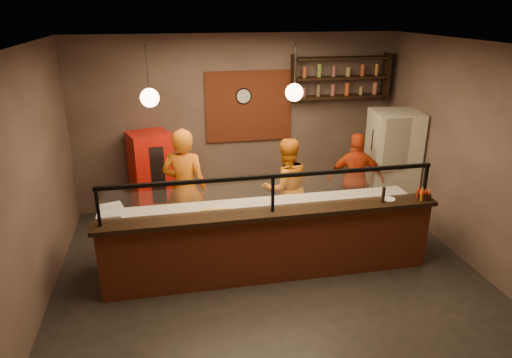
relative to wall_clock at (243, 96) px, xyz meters
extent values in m
plane|color=black|center=(-0.10, -2.46, -2.10)|extent=(6.00, 6.00, 0.00)
plane|color=#37322B|center=(-0.10, -2.46, 1.10)|extent=(6.00, 6.00, 0.00)
plane|color=#6B584E|center=(-0.10, 0.04, -0.50)|extent=(6.00, 0.00, 6.00)
plane|color=#6B584E|center=(-3.10, -2.46, -0.50)|extent=(0.00, 5.00, 5.00)
plane|color=#6B584E|center=(2.90, -2.46, -0.50)|extent=(0.00, 5.00, 5.00)
plane|color=#6B584E|center=(-0.10, -4.96, -0.50)|extent=(6.00, 0.00, 6.00)
cube|color=#973E21|center=(0.10, 0.01, -0.20)|extent=(1.60, 0.04, 1.30)
cube|color=#973E21|center=(-0.10, -2.76, -1.60)|extent=(4.60, 0.25, 1.00)
cube|color=black|center=(-0.10, -2.76, -1.07)|extent=(4.70, 0.37, 0.06)
cube|color=gray|center=(-0.10, -2.26, -1.68)|extent=(4.60, 0.75, 0.85)
cube|color=silver|center=(-0.10, -2.26, -1.23)|extent=(4.60, 0.75, 0.05)
cube|color=white|center=(-0.10, -2.76, -0.79)|extent=(4.40, 0.02, 0.50)
cube|color=black|center=(-0.10, -2.76, -0.54)|extent=(4.50, 0.05, 0.05)
cube|color=black|center=(-2.32, -2.76, -0.79)|extent=(0.04, 0.04, 0.50)
cube|color=black|center=(-0.10, -2.76, -0.79)|extent=(0.04, 0.04, 0.50)
cube|color=black|center=(2.12, -2.76, -0.79)|extent=(0.04, 0.04, 0.50)
cube|color=black|center=(1.80, -0.14, -0.05)|extent=(1.80, 0.28, 0.04)
cube|color=black|center=(1.80, -0.14, 0.30)|extent=(1.80, 0.28, 0.04)
cube|color=black|center=(1.80, -0.14, 0.65)|extent=(1.80, 0.28, 0.04)
cube|color=black|center=(0.90, -0.14, 0.30)|extent=(0.04, 0.28, 0.85)
cube|color=black|center=(2.70, -0.14, 0.30)|extent=(0.04, 0.28, 0.85)
cylinder|color=black|center=(0.00, 0.00, 0.00)|extent=(0.30, 0.04, 0.30)
cylinder|color=black|center=(-1.60, -2.26, 0.80)|extent=(0.01, 0.01, 0.60)
sphere|color=#FFB98C|center=(-1.60, -2.26, 0.45)|extent=(0.24, 0.24, 0.24)
cylinder|color=black|center=(0.30, -2.26, 0.80)|extent=(0.01, 0.01, 0.60)
sphere|color=#FFB98C|center=(0.30, -2.26, 0.45)|extent=(0.24, 0.24, 0.24)
imported|color=orange|center=(-1.20, -1.47, -1.14)|extent=(0.81, 0.66, 1.93)
imported|color=orange|center=(0.43, -1.47, -1.26)|extent=(0.89, 0.74, 1.68)
imported|color=red|center=(1.73, -1.30, -1.28)|extent=(1.04, 0.65, 1.65)
cube|color=beige|center=(2.50, -1.07, -1.13)|extent=(0.91, 0.86, 1.94)
cube|color=red|center=(-1.73, -0.31, -1.31)|extent=(0.84, 0.80, 1.59)
cylinder|color=beige|center=(-0.59, -2.24, -1.19)|extent=(0.57, 0.57, 0.01)
cube|color=silver|center=(-2.25, -2.22, -1.13)|extent=(0.30, 0.24, 0.15)
cube|color=white|center=(-2.25, -2.10, -1.13)|extent=(0.34, 0.30, 0.14)
cube|color=white|center=(-2.25, -2.40, -1.12)|extent=(0.33, 0.27, 0.16)
cylinder|color=yellow|center=(-0.84, -2.33, -1.17)|extent=(0.40, 0.11, 0.07)
cube|color=black|center=(2.10, -2.80, -0.99)|extent=(0.20, 0.17, 0.10)
cylinder|color=black|center=(1.49, -2.78, -0.93)|extent=(0.06, 0.06, 0.22)
cylinder|color=white|center=(1.61, -2.71, -1.03)|extent=(0.20, 0.20, 0.01)
camera|label=1|loc=(-1.42, -8.17, 1.55)|focal=32.00mm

